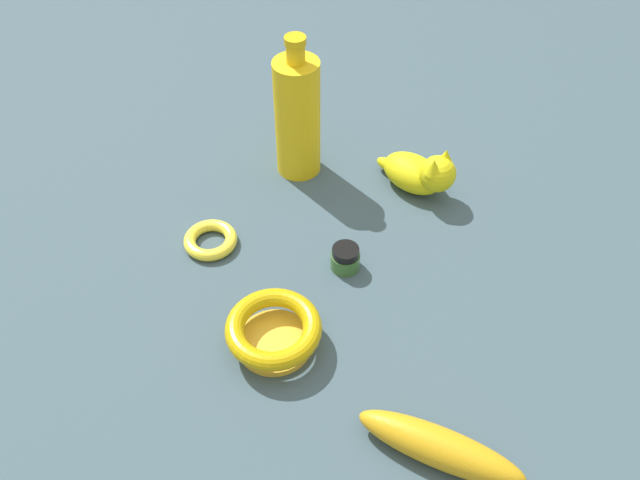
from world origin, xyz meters
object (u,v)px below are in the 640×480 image
at_px(cat_figurine, 421,172).
at_px(bangle, 210,240).
at_px(nail_polish_jar, 345,258).
at_px(bowl, 274,331).
at_px(bottle_tall, 297,117).
at_px(banana, 440,448).

height_order(cat_figurine, bangle, cat_figurine).
bearing_deg(nail_polish_jar, bowl, 67.58).
bearing_deg(bottle_tall, bowl, 99.06).
distance_m(bottle_tall, bowl, 0.36).
relative_size(bangle, banana, 0.41).
bearing_deg(cat_figurine, banana, 99.58).
xyz_separation_m(bowl, banana, (-0.22, 0.11, -0.01)).
distance_m(cat_figurine, bangle, 0.34).
xyz_separation_m(cat_figurine, bangle, (0.29, 0.19, -0.03)).
bearing_deg(banana, bottle_tall, -47.28).
distance_m(bottle_tall, nail_polish_jar, 0.25).
height_order(cat_figurine, bowl, cat_figurine).
bearing_deg(bangle, banana, 144.60).
bearing_deg(cat_figurine, bowl, 66.79).
relative_size(bottle_tall, bangle, 3.01).
xyz_separation_m(bangle, banana, (-0.36, 0.26, 0.01)).
bearing_deg(bangle, bottle_tall, -112.90).
bearing_deg(bottle_tall, bangle, 67.10).
xyz_separation_m(cat_figurine, bottle_tall, (0.20, -0.01, 0.07)).
relative_size(cat_figurine, bangle, 1.69).
height_order(bowl, banana, bowl).
bearing_deg(bowl, bangle, -46.98).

